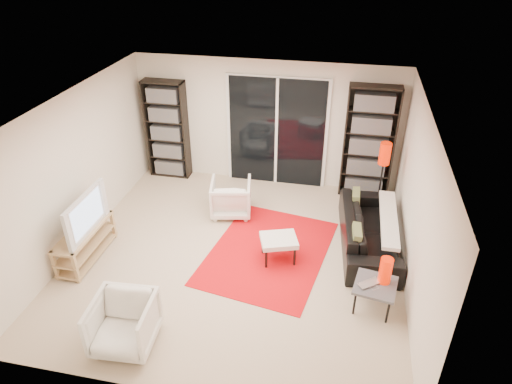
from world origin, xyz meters
TOP-DOWN VIEW (x-y plane):
  - floor at (0.00, 0.00)m, footprint 5.00×5.00m
  - wall_back at (0.00, 2.50)m, footprint 5.00×0.02m
  - wall_front at (0.00, -2.50)m, footprint 5.00×0.02m
  - wall_left at (-2.50, 0.00)m, footprint 0.02×5.00m
  - wall_right at (2.50, 0.00)m, footprint 0.02×5.00m
  - ceiling at (0.00, 0.00)m, footprint 5.00×5.00m
  - sliding_door at (0.20, 2.46)m, footprint 1.92×0.08m
  - bookshelf_left at (-1.95, 2.33)m, footprint 0.80×0.30m
  - bookshelf_right at (1.90, 2.33)m, footprint 0.90×0.30m
  - tv_stand at (-2.23, -0.50)m, footprint 0.39×1.21m
  - tv at (-2.21, -0.50)m, footprint 0.14×1.08m
  - rug at (0.48, 0.17)m, footprint 2.07×2.57m
  - sofa at (1.98, 0.66)m, footprint 0.99×2.13m
  - armchair_back at (-0.38, 1.16)m, footprint 0.81×0.82m
  - armchair_front at (-0.90, -1.95)m, footprint 0.77×0.78m
  - ottoman at (0.65, 0.04)m, footprint 0.65×0.59m
  - side_table at (2.05, -0.71)m, footprint 0.61×0.61m
  - laptop at (2.00, -0.75)m, footprint 0.37×0.35m
  - table_lamp at (2.15, -0.62)m, footprint 0.16×0.16m
  - floor_lamp at (2.14, 1.62)m, footprint 0.21×0.21m

SIDE VIEW (x-z plane):
  - floor at x=0.00m, z-range 0.00..0.00m
  - rug at x=0.48m, z-range 0.00..0.01m
  - tv_stand at x=-2.23m, z-range 0.01..0.51m
  - sofa at x=1.98m, z-range 0.00..0.60m
  - armchair_back at x=-0.38m, z-range 0.00..0.64m
  - armchair_front at x=-0.90m, z-range 0.00..0.67m
  - ottoman at x=0.65m, z-range 0.14..0.54m
  - side_table at x=2.05m, z-range 0.16..0.56m
  - laptop at x=2.00m, z-range 0.40..0.42m
  - table_lamp at x=2.15m, z-range 0.40..0.77m
  - tv at x=-2.21m, z-range 0.50..1.12m
  - bookshelf_left at x=-1.95m, z-range 0.00..1.95m
  - sliding_door at x=0.20m, z-range -0.03..2.13m
  - bookshelf_right at x=1.90m, z-range 0.00..2.10m
  - floor_lamp at x=2.14m, z-range 0.36..1.75m
  - wall_back at x=0.00m, z-range 0.00..2.40m
  - wall_front at x=0.00m, z-range 0.00..2.40m
  - wall_left at x=-2.50m, z-range 0.00..2.40m
  - wall_right at x=2.50m, z-range 0.00..2.40m
  - ceiling at x=0.00m, z-range 2.39..2.41m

